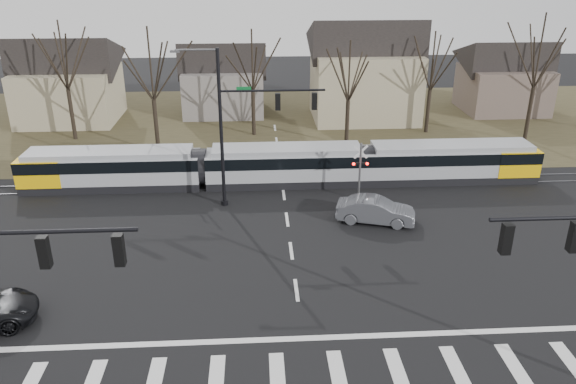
{
  "coord_description": "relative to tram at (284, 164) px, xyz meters",
  "views": [
    {
      "loc": [
        -1.83,
        -21.56,
        15.39
      ],
      "look_at": [
        0.0,
        9.0,
        2.3
      ],
      "focal_mm": 35.0,
      "sensor_mm": 36.0,
      "label": 1
    }
  ],
  "objects": [
    {
      "name": "tram",
      "position": [
        0.0,
        0.0,
        0.0
      ],
      "size": [
        36.67,
        2.72,
        2.78
      ],
      "color": "gray",
      "rests_on": "ground"
    },
    {
      "name": "grass_verge",
      "position": [
        -0.16,
        16.0,
        -1.51
      ],
      "size": [
        140.0,
        28.0,
        0.01
      ],
      "primitive_type": "cube",
      "color": "#38331E",
      "rests_on": "ground"
    },
    {
      "name": "rail_crossing_signal",
      "position": [
        4.84,
        -3.21,
        0.37
      ],
      "size": [
        1.08,
        0.36,
        4.0
      ],
      "color": "#59595B",
      "rests_on": "ground"
    },
    {
      "name": "sedan",
      "position": [
        5.26,
        -6.68,
        -0.73
      ],
      "size": [
        4.17,
        5.66,
        1.58
      ],
      "primitive_type": "imported",
      "rotation": [
        0.0,
        0.0,
        1.3
      ],
      "color": "#515258",
      "rests_on": "ground"
    },
    {
      "name": "lane_dashes",
      "position": [
        -0.16,
        -0.0,
        -1.51
      ],
      "size": [
        0.18,
        30.0,
        0.01
      ],
      "color": "silver",
      "rests_on": "ground"
    },
    {
      "name": "tree_row",
      "position": [
        1.84,
        10.0,
        3.49
      ],
      "size": [
        59.2,
        7.2,
        10.0
      ],
      "color": "black",
      "rests_on": "ground"
    },
    {
      "name": "rail_pair",
      "position": [
        -0.16,
        -0.2,
        -1.48
      ],
      "size": [
        90.0,
        1.52,
        0.06
      ],
      "color": "#59595E",
      "rests_on": "ground"
    },
    {
      "name": "house_c",
      "position": [
        8.84,
        17.0,
        3.72
      ],
      "size": [
        10.8,
        8.64,
        10.1
      ],
      "color": "gray",
      "rests_on": "ground"
    },
    {
      "name": "house_a",
      "position": [
        -20.16,
        18.0,
        2.95
      ],
      "size": [
        9.72,
        8.64,
        8.6
      ],
      "color": "gray",
      "rests_on": "ground"
    },
    {
      "name": "house_b",
      "position": [
        -5.16,
        20.0,
        2.45
      ],
      "size": [
        8.64,
        7.56,
        7.65
      ],
      "color": "slate",
      "rests_on": "ground"
    },
    {
      "name": "crosswalk",
      "position": [
        -0.16,
        -20.0,
        -1.51
      ],
      "size": [
        27.0,
        2.6,
        0.01
      ],
      "color": "silver",
      "rests_on": "ground"
    },
    {
      "name": "house_d",
      "position": [
        23.84,
        19.0,
        2.45
      ],
      "size": [
        8.64,
        7.56,
        7.65
      ],
      "color": "brown",
      "rests_on": "ground"
    },
    {
      "name": "stop_line",
      "position": [
        -0.16,
        -17.8,
        -1.51
      ],
      "size": [
        28.0,
        0.35,
        0.01
      ],
      "primitive_type": "cube",
      "color": "silver",
      "rests_on": "ground"
    },
    {
      "name": "signal_pole_far",
      "position": [
        -2.56,
        -3.5,
        4.18
      ],
      "size": [
        9.28,
        0.44,
        10.2
      ],
      "color": "black",
      "rests_on": "ground"
    },
    {
      "name": "ground",
      "position": [
        -0.16,
        -16.0,
        -1.51
      ],
      "size": [
        140.0,
        140.0,
        0.0
      ],
      "primitive_type": "plane",
      "color": "black"
    }
  ]
}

